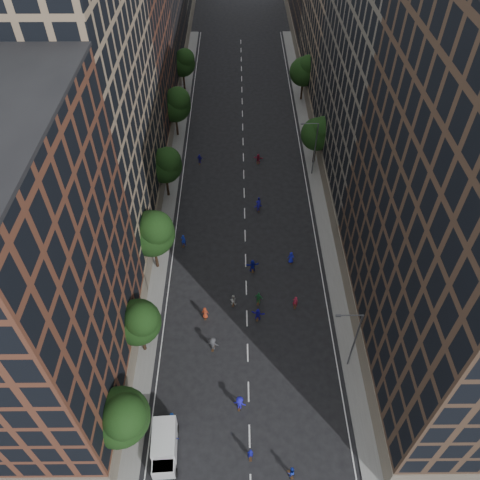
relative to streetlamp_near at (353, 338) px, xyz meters
The scene contains 37 objects.
ground 30.30m from the streetlamp_near, 110.32° to the left, with size 240.00×240.00×0.00m, color black.
sidewalk_left 42.27m from the streetlamp_near, 122.21° to the left, with size 4.00×105.00×0.15m, color slate.
sidewalk_right 35.90m from the streetlamp_near, 87.37° to the left, with size 4.00×105.00×0.15m, color slate.
bldg_left_a 30.99m from the streetlamp_near, behind, with size 14.00×22.00×30.00m, color brown.
bldg_left_b 39.13m from the streetlamp_near, 141.93° to the left, with size 14.00×26.00×34.00m, color #927A5F.
bldg_left_c 55.29m from the streetlamp_near, 122.56° to the left, with size 14.00×20.00×28.00m, color brown.
bldg_right_a 15.75m from the streetlamp_near, 19.17° to the left, with size 14.00×30.00×36.00m, color #463325.
bldg_right_b 35.03m from the streetlamp_near, 74.90° to the left, with size 14.00×28.00×33.00m, color #615A50.
tree_left_0 22.89m from the streetlamp_near, 159.12° to the right, with size 5.20×5.20×8.83m.
tree_left_1 21.47m from the streetlamp_near, behind, with size 4.80×4.80×8.21m.
tree_left_2 25.48m from the streetlamp_near, 147.07° to the left, with size 5.60×5.60×9.45m.
tree_left_3 35.12m from the streetlamp_near, 127.52° to the left, with size 5.00×5.00×8.58m.
tree_left_4 48.78m from the streetlamp_near, 115.99° to the left, with size 5.40×5.40×9.08m.
tree_left_5 63.57m from the streetlamp_near, 109.66° to the left, with size 4.80×4.80×8.33m.
tree_right_a 35.87m from the streetlamp_near, 88.38° to the left, with size 5.00×5.00×8.39m.
tree_right_b 55.86m from the streetlamp_near, 88.95° to the left, with size 5.20×5.20×8.83m.
streetlamp_near is the anchor object (origin of this frame).
streetlamp_far 33.00m from the streetlamp_near, 90.00° to the left, with size 2.64×0.22×9.06m.
cargo_van 20.59m from the streetlamp_near, 153.94° to the right, with size 2.52×4.94×2.57m.
skater_0 19.28m from the streetlamp_near, 161.19° to the right, with size 0.78×0.51×1.61m, color #1647B8.
skater_1 14.66m from the streetlamp_near, 137.67° to the right, with size 0.57×0.38×1.58m, color #11138F.
skater_2 13.64m from the streetlamp_near, 121.56° to the right, with size 0.73×0.57×1.51m, color #152DAF.
skater_3 12.92m from the streetlamp_near, 157.51° to the right, with size 1.23×0.70×1.90m, color #1B16B9.
skater_4 19.75m from the streetlamp_near, 154.89° to the right, with size 0.96×0.40×1.65m, color navy.
skater_5 11.72m from the streetlamp_near, 146.95° to the left, with size 1.55×0.49×1.67m, color #1C14A4.
skater_6 16.95m from the streetlamp_near, 157.85° to the left, with size 0.81×0.53×1.66m, color #A2341B.
skater_7 9.97m from the streetlamp_near, 121.51° to the left, with size 0.62×0.41×1.70m, color #AB1C35.
skater_8 15.07m from the streetlamp_near, 146.18° to the left, with size 0.77×0.60×1.59m, color #BBBBB6.
skater_9 14.89m from the streetlamp_near, behind, with size 1.22×0.70×1.89m, color #3C3C41.
skater_10 12.87m from the streetlamp_near, 137.55° to the left, with size 1.06×0.44×1.81m, color #22743B.
skater_11 16.86m from the streetlamp_near, 125.79° to the left, with size 1.69×0.54×1.82m, color #121897.
skater_12 15.92m from the streetlamp_near, 107.50° to the left, with size 0.84×0.54×1.71m, color #171CBC.
skater_13 25.99m from the streetlamp_near, 136.24° to the left, with size 0.67×0.44×1.85m, color #172DBB.
skater_14 27.11m from the streetlamp_near, 108.21° to the left, with size 0.77×0.60×1.59m, color #1715AD.
skater_15 26.34m from the streetlamp_near, 108.93° to the left, with size 1.12×0.65×1.74m, color #181296.
skater_16 40.14m from the streetlamp_near, 115.76° to the left, with size 0.94×0.39×1.61m, color #1A13A1.
skater_17 37.01m from the streetlamp_near, 102.63° to the left, with size 1.54×0.49×1.66m, color #9E1A39.
Camera 1 is at (-1.05, -13.25, 44.92)m, focal length 35.00 mm.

